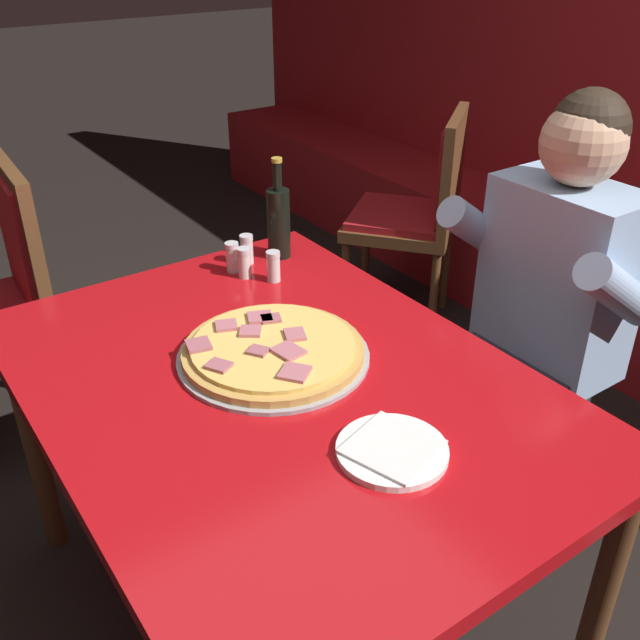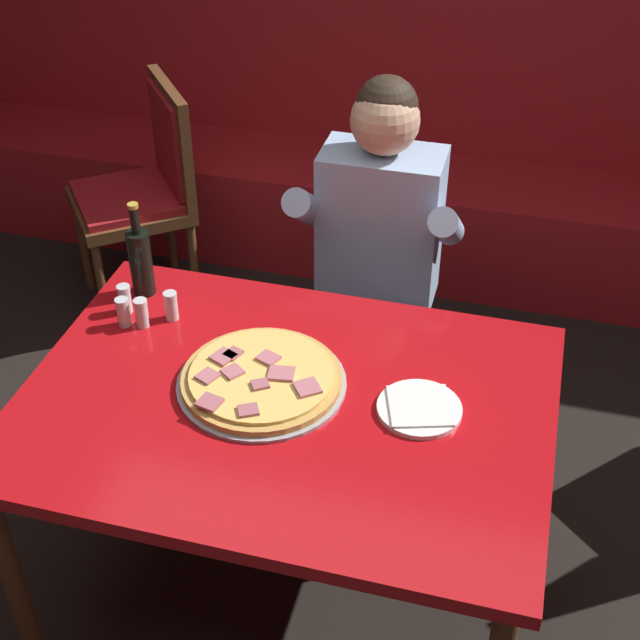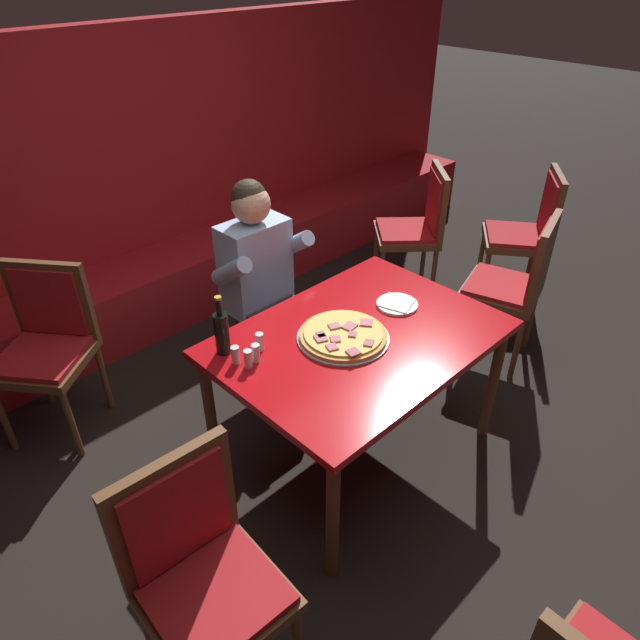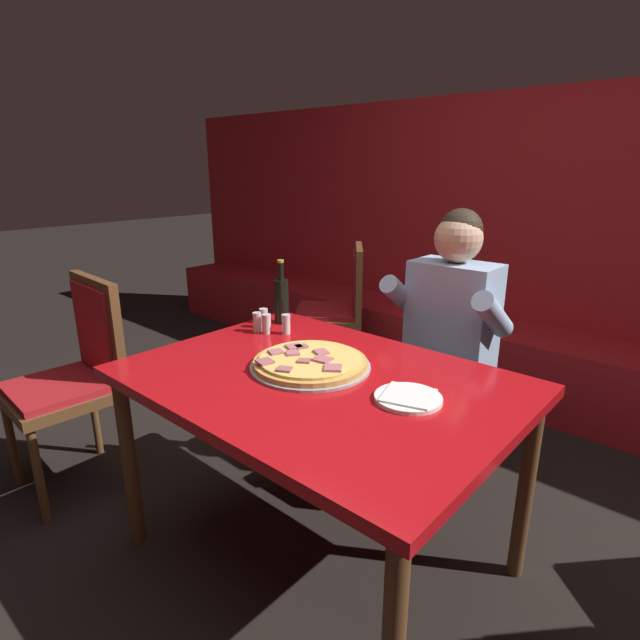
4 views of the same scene
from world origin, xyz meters
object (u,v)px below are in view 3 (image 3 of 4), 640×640
object	(u,v)px
plate_white_paper	(397,304)
beer_bottle	(222,332)
dining_chair_far_left	(418,224)
dining_chair_far_right	(517,281)
pizza	(343,335)
dining_chair_by_booth	(529,228)
shaker_black_pepper	(236,356)
shaker_parmesan	(256,354)
main_dining_table	(359,349)
dining_chair_side_aisle	(47,339)
shaker_red_pepper_flakes	(248,360)
shaker_oregano	(260,342)
diner_seated_blue_shirt	(266,282)
dining_chair_near_left	(200,567)

from	to	relation	value
plate_white_paper	beer_bottle	distance (m)	0.92
plate_white_paper	dining_chair_far_left	bearing A→B (deg)	32.45
dining_chair_far_left	dining_chair_far_right	world-z (taller)	same
pizza	dining_chair_by_booth	bearing A→B (deg)	4.70
shaker_black_pepper	dining_chair_by_booth	world-z (taller)	dining_chair_by_booth
shaker_parmesan	dining_chair_far_right	bearing A→B (deg)	-9.89
main_dining_table	dining_chair_side_aisle	xyz separation A→B (m)	(-0.98, 1.32, -0.12)
main_dining_table	dining_chair_far_left	bearing A→B (deg)	27.79
plate_white_paper	shaker_red_pepper_flakes	distance (m)	0.86
shaker_oregano	dining_chair_far_right	size ratio (longest dim) A/B	0.09
shaker_oregano	dining_chair_side_aisle	bearing A→B (deg)	118.41
pizza	dining_chair_side_aisle	world-z (taller)	dining_chair_side_aisle
main_dining_table	dining_chair_far_left	size ratio (longest dim) A/B	1.34
beer_bottle	dining_chair_far_right	world-z (taller)	beer_bottle
dining_chair_far_right	shaker_red_pepper_flakes	bearing A→B (deg)	170.67
main_dining_table	shaker_parmesan	world-z (taller)	shaker_parmesan
shaker_parmesan	main_dining_table	bearing A→B (deg)	-22.13
pizza	plate_white_paper	distance (m)	0.40
pizza	shaker_parmesan	bearing A→B (deg)	158.66
shaker_oregano	dining_chair_far_left	distance (m)	2.02
main_dining_table	diner_seated_blue_shirt	xyz separation A→B (m)	(0.06, 0.76, 0.03)
dining_chair_far_left	shaker_oregano	bearing A→B (deg)	-163.77
shaker_parmesan	dining_chair_far_right	xyz separation A→B (m)	(1.77, -0.31, -0.22)
dining_chair_side_aisle	dining_chair_far_right	distance (m)	2.70
dining_chair_side_aisle	diner_seated_blue_shirt	bearing A→B (deg)	-27.84
shaker_black_pepper	dining_chair_near_left	world-z (taller)	dining_chair_near_left
dining_chair_near_left	dining_chair_by_booth	size ratio (longest dim) A/B	0.98
plate_white_paper	shaker_red_pepper_flakes	xyz separation A→B (m)	(-0.85, 0.14, 0.03)
plate_white_paper	beer_bottle	xyz separation A→B (m)	(-0.86, 0.30, 0.10)
main_dining_table	plate_white_paper	size ratio (longest dim) A/B	6.31
beer_bottle	dining_chair_far_left	xyz separation A→B (m)	(2.06, 0.46, -0.28)
shaker_black_pepper	dining_chair_far_right	distance (m)	1.89
shaker_black_pepper	shaker_red_pepper_flakes	world-z (taller)	same
main_dining_table	shaker_black_pepper	world-z (taller)	shaker_black_pepper
shaker_oregano	main_dining_table	bearing A→B (deg)	-31.05
dining_chair_side_aisle	dining_chair_by_booth	bearing A→B (deg)	-19.97
dining_chair_far_left	dining_chair_near_left	distance (m)	2.93
dining_chair_side_aisle	plate_white_paper	bearing A→B (deg)	-44.06
dining_chair_side_aisle	shaker_oregano	bearing A→B (deg)	-61.59
dining_chair_far_left	shaker_red_pepper_flakes	bearing A→B (deg)	-163.04
diner_seated_blue_shirt	dining_chair_side_aisle	distance (m)	1.19
shaker_red_pepper_flakes	shaker_oregano	bearing A→B (deg)	28.21
shaker_black_pepper	dining_chair_far_left	distance (m)	2.15
pizza	dining_chair_far_left	xyz separation A→B (m)	(1.60, 0.77, -0.19)
plate_white_paper	shaker_red_pepper_flakes	world-z (taller)	shaker_red_pepper_flakes
diner_seated_blue_shirt	shaker_red_pepper_flakes	bearing A→B (deg)	-134.86
shaker_oregano	dining_chair_far_left	bearing A→B (deg)	16.23
shaker_black_pepper	shaker_red_pepper_flakes	xyz separation A→B (m)	(0.02, -0.06, 0.00)
plate_white_paper	shaker_black_pepper	distance (m)	0.89
shaker_red_pepper_flakes	dining_chair_by_booth	bearing A→B (deg)	0.68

